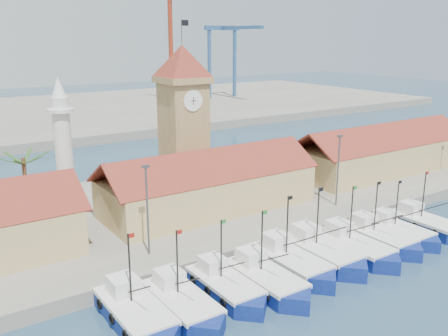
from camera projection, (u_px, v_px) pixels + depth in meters
ground at (323, 283)px, 46.43m from camera, size 400.00×400.00×0.00m
quay at (193, 205)px, 65.48m from camera, size 140.00×32.00×1.50m
terminal at (31, 117)px, 134.37m from camera, size 240.00×80.00×2.00m
boat_0 at (137, 316)px, 39.58m from camera, size 3.81×10.44×7.90m
boat_1 at (184, 306)px, 41.10m from camera, size 3.63×9.96×7.53m
boat_2 at (227, 288)px, 43.95m from camera, size 3.52×9.63×7.29m
boat_3 at (267, 282)px, 45.07m from camera, size 3.72×10.20×7.72m
boat_4 at (293, 264)px, 48.42m from camera, size 3.84×10.51×7.95m
boat_5 at (323, 254)px, 50.59m from camera, size 3.90×10.68×8.08m
boat_6 at (356, 249)px, 51.99m from camera, size 3.76×10.31×7.80m
boat_7 at (380, 239)px, 54.47m from camera, size 3.62×9.92×7.51m
boat_8 at (401, 233)px, 56.35m from camera, size 3.39×9.30×7.04m
boat_9 at (427, 225)px, 58.48m from camera, size 3.61×9.89×7.48m
hall_center at (209, 189)px, 61.43m from camera, size 27.04×10.13×7.61m
hall_right at (380, 155)px, 78.66m from camera, size 31.20×10.13×7.61m
clock_tower at (183, 118)px, 64.17m from camera, size 5.80×5.80×22.70m
minaret at (63, 147)px, 58.28m from camera, size 3.00×3.00×16.30m
palm_tree at (26, 186)px, 54.89m from camera, size 5.60×5.03×8.39m
lamp_posts at (251, 185)px, 54.64m from camera, size 80.70×0.25×9.03m
crane_red_right at (173, 26)px, 144.66m from camera, size 1.00×34.04×40.67m
gantry at (228, 42)px, 160.14m from camera, size 13.00×22.00×23.20m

